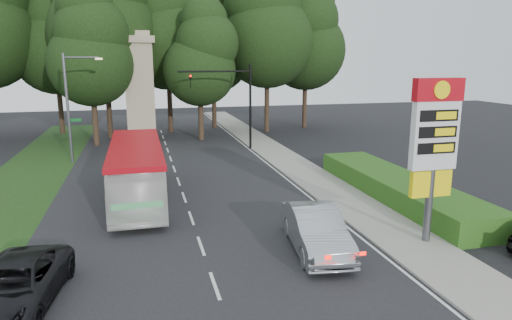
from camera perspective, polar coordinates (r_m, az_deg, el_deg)
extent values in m
plane|color=black|center=(15.72, -4.86, -16.27)|extent=(120.00, 120.00, 0.00)
cube|color=black|center=(26.79, -9.19, -4.05)|extent=(14.00, 80.00, 0.02)
cube|color=gray|center=(28.75, 7.93, -2.77)|extent=(3.00, 80.00, 0.12)
cube|color=#193814|center=(33.32, -26.71, -1.98)|extent=(5.00, 50.00, 0.02)
cube|color=#285015|center=(26.51, 17.29, -3.32)|extent=(3.00, 14.00, 1.20)
cylinder|color=#59595E|center=(20.22, 20.76, -5.48)|extent=(0.32, 0.32, 3.20)
cube|color=yellow|center=(19.95, 20.97, -2.75)|extent=(1.80, 0.25, 1.10)
cube|color=silver|center=(19.55, 21.43, 2.92)|extent=(2.00, 0.35, 2.80)
cube|color=#AA0913|center=(19.36, 21.85, 8.18)|extent=(2.10, 0.40, 0.90)
cylinder|color=yellow|center=(19.19, 22.24, 8.12)|extent=(0.70, 0.05, 0.70)
cube|color=black|center=(19.30, 21.94, 5.17)|extent=(1.70, 0.04, 0.45)
cube|color=black|center=(19.38, 21.79, 3.27)|extent=(1.70, 0.04, 0.45)
cube|color=black|center=(19.48, 21.63, 1.38)|extent=(1.70, 0.04, 0.45)
cylinder|color=black|center=(38.93, -0.71, 6.63)|extent=(0.20, 0.20, 7.20)
cylinder|color=black|center=(38.14, -5.19, 10.98)|extent=(6.00, 0.14, 0.14)
imported|color=black|center=(37.87, -8.22, 10.51)|extent=(0.18, 0.22, 1.10)
sphere|color=#FF0C05|center=(37.73, -8.19, 10.35)|extent=(0.18, 0.18, 0.18)
cylinder|color=#59595E|center=(36.15, -22.46, 5.88)|extent=(0.20, 0.20, 8.00)
cylinder|color=#59595E|center=(35.82, -21.02, 11.89)|extent=(2.40, 0.12, 0.12)
cube|color=#FFE599|center=(35.72, -19.05, 11.87)|extent=(0.50, 0.22, 0.14)
cube|color=#0C591E|center=(36.17, -21.65, 4.67)|extent=(0.85, 0.04, 0.22)
cube|color=#0C591E|center=(36.71, -22.22, 4.25)|extent=(0.04, 0.85, 0.22)
cube|color=tan|center=(43.73, -14.30, 8.07)|extent=(2.50, 2.50, 9.00)
cube|color=tan|center=(43.66, -14.64, 14.36)|extent=(3.00, 3.00, 0.60)
cube|color=tan|center=(43.68, -14.68, 15.01)|extent=(2.20, 2.20, 0.50)
cylinder|color=#2D2116|center=(51.45, -23.24, 6.04)|extent=(0.50, 0.50, 5.40)
sphere|color=black|center=(51.22, -23.78, 12.21)|extent=(8.40, 8.40, 8.40)
sphere|color=black|center=(51.35, -24.08, 15.54)|extent=(7.20, 7.20, 7.20)
cylinder|color=#2D2116|center=(46.90, -17.93, 6.58)|extent=(0.50, 0.50, 6.48)
sphere|color=black|center=(46.76, -18.49, 14.71)|extent=(10.08, 10.08, 10.08)
cylinder|color=#2D2116|center=(48.94, -10.71, 6.86)|extent=(0.50, 0.50, 5.94)
sphere|color=black|center=(48.75, -11.01, 14.02)|extent=(9.24, 9.24, 9.24)
sphere|color=black|center=(48.96, -11.18, 17.88)|extent=(7.92, 7.92, 7.92)
cylinder|color=#2D2116|center=(51.51, -5.26, 6.89)|extent=(0.50, 0.50, 5.22)
sphere|color=black|center=(51.28, -5.38, 12.87)|extent=(8.12, 8.12, 8.12)
sphere|color=black|center=(51.39, -5.45, 16.11)|extent=(6.96, 6.96, 6.96)
sphere|color=black|center=(51.60, -5.51, 18.84)|extent=(5.22, 5.22, 5.22)
cylinder|color=#2D2116|center=(48.66, 1.36, 7.15)|extent=(0.50, 0.50, 6.12)
sphere|color=black|center=(48.48, 1.40, 14.57)|extent=(9.52, 9.52, 9.52)
sphere|color=black|center=(48.73, 1.43, 18.57)|extent=(8.16, 8.16, 8.16)
cylinder|color=#2D2116|center=(52.13, 6.10, 7.14)|extent=(0.50, 0.50, 5.58)
sphere|color=black|center=(51.92, 6.25, 13.45)|extent=(8.68, 8.68, 8.68)
sphere|color=black|center=(52.07, 6.33, 16.87)|extent=(7.44, 7.44, 7.44)
cylinder|color=#2D2116|center=(43.11, -19.47, 4.80)|extent=(0.50, 0.50, 4.68)
sphere|color=black|center=(42.79, -19.94, 11.19)|extent=(7.28, 7.28, 7.28)
sphere|color=black|center=(42.85, -20.20, 14.66)|extent=(6.24, 6.24, 6.24)
sphere|color=black|center=(43.02, -20.43, 17.59)|extent=(4.68, 4.68, 4.68)
cylinder|color=#2D2116|center=(43.83, -6.90, 5.30)|extent=(0.50, 0.50, 4.32)
sphere|color=black|center=(43.50, -7.05, 11.11)|extent=(6.72, 6.72, 6.72)
sphere|color=black|center=(43.52, -7.14, 14.27)|extent=(5.76, 5.76, 5.76)
sphere|color=black|center=(43.63, -7.21, 16.94)|extent=(4.32, 4.32, 4.32)
imported|color=white|center=(25.62, -14.67, -1.51)|extent=(2.60, 11.10, 3.09)
imported|color=#A9ACB1|center=(18.61, 7.52, -8.66)|extent=(2.49, 5.52, 1.76)
imported|color=black|center=(16.35, -27.99, -13.71)|extent=(3.14, 5.58, 1.47)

